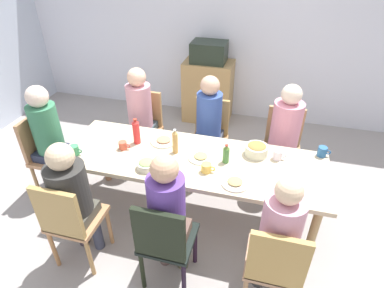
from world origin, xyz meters
The scene contains 32 objects.
ground_plane centered at (0.00, 0.00, 0.00)m, with size 7.57×7.57×0.00m, color gray.
wall_back centered at (0.00, 2.35, 1.30)m, with size 6.55×0.12×2.60m, color silver.
dining_table centered at (0.00, 0.00, 0.65)m, with size 2.40×0.80×0.72m.
chair_0 centered at (0.00, 0.78, 0.51)m, with size 0.40×0.40×0.90m.
person_0 centered at (0.00, 0.69, 0.73)m, with size 0.30×0.30×1.23m.
chair_1 centered at (0.00, -0.78, 0.51)m, with size 0.40×0.40×0.90m.
person_1 centered at (0.00, -0.69, 0.72)m, with size 0.30×0.30×1.23m.
chair_2 centered at (0.80, -0.78, 0.51)m, with size 0.40×0.40×0.90m.
person_2 centered at (0.80, -0.69, 0.71)m, with size 0.30×0.30×1.21m.
chair_3 centered at (0.80, 0.78, 0.51)m, with size 0.40×0.40×0.90m.
person_3 centered at (0.80, 0.69, 0.73)m, with size 0.30×0.30×1.23m.
chair_4 centered at (-0.80, 0.78, 0.51)m, with size 0.40×0.40×0.90m.
person_4 centered at (-0.80, 0.69, 0.73)m, with size 0.30×0.30×1.24m.
chair_5 centered at (-0.80, -0.78, 0.51)m, with size 0.40×0.40×0.90m.
person_5 centered at (-0.80, -0.69, 0.71)m, with size 0.31×0.31×1.18m.
chair_6 centered at (-1.58, 0.00, 0.51)m, with size 0.40×0.40×0.90m.
person_6 centered at (-1.49, 0.00, 0.74)m, with size 0.30×0.30×1.25m.
plate_0 centered at (0.43, -0.26, 0.74)m, with size 0.23×0.23×0.04m.
plate_1 centered at (-0.33, 0.18, 0.74)m, with size 0.25×0.25×0.04m.
plate_2 centered at (0.08, 0.02, 0.74)m, with size 0.22×0.22×0.04m.
bowl_0 centered at (-0.34, -0.25, 0.76)m, with size 0.17×0.17×0.08m.
bowl_1 centered at (0.55, 0.20, 0.78)m, with size 0.21×0.21×0.11m.
cup_0 centered at (1.13, 0.34, 0.77)m, with size 0.12×0.08×0.09m.
cup_1 centered at (0.74, 0.19, 0.77)m, with size 0.12×0.08×0.09m.
cup_2 centered at (0.17, -0.16, 0.76)m, with size 0.12×0.09×0.08m.
cup_3 centered at (-0.66, -0.03, 0.76)m, with size 0.11×0.08×0.08m.
cup_4 centered at (-1.05, -0.22, 0.77)m, with size 0.12×0.08×0.09m.
bottle_0 centered at (-0.17, 0.04, 0.84)m, with size 0.05×0.05×0.25m.
bottle_1 centered at (0.30, 0.02, 0.81)m, with size 0.06×0.06×0.18m.
bottle_2 centered at (-0.58, 0.11, 0.85)m, with size 0.07×0.07×0.26m.
side_cabinet centered at (-0.31, 2.05, 0.45)m, with size 0.70×0.44×0.90m, color tan.
microwave centered at (-0.31, 2.05, 1.04)m, with size 0.48×0.36×0.28m, color #222D23.
Camera 1 is at (0.61, -2.27, 2.43)m, focal length 30.06 mm.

